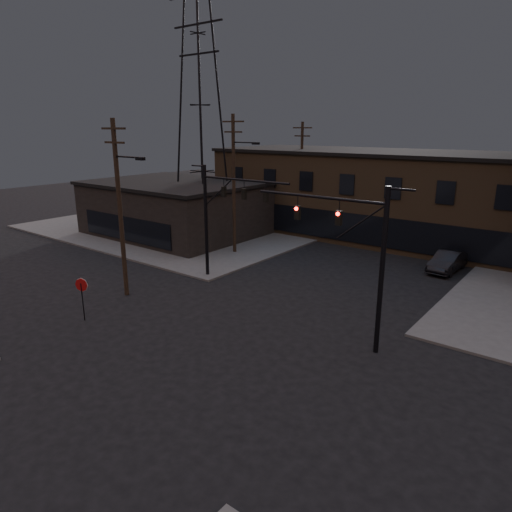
% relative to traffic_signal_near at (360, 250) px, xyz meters
% --- Properties ---
extents(ground, '(140.00, 140.00, 0.00)m').
position_rel_traffic_signal_near_xyz_m(ground, '(-5.36, -4.50, -4.93)').
color(ground, black).
rests_on(ground, ground).
extents(sidewalk_nw, '(30.00, 30.00, 0.15)m').
position_rel_traffic_signal_near_xyz_m(sidewalk_nw, '(-27.36, 17.50, -4.86)').
color(sidewalk_nw, '#474744').
rests_on(sidewalk_nw, ground).
extents(building_row, '(40.00, 12.00, 8.00)m').
position_rel_traffic_signal_near_xyz_m(building_row, '(-5.36, 23.50, -0.93)').
color(building_row, brown).
rests_on(building_row, ground).
extents(building_left, '(16.00, 12.00, 5.00)m').
position_rel_traffic_signal_near_xyz_m(building_left, '(-25.36, 11.50, -2.43)').
color(building_left, black).
rests_on(building_left, ground).
extents(traffic_signal_near, '(7.12, 0.24, 8.00)m').
position_rel_traffic_signal_near_xyz_m(traffic_signal_near, '(0.00, 0.00, 0.00)').
color(traffic_signal_near, black).
rests_on(traffic_signal_near, ground).
extents(traffic_signal_far, '(7.12, 0.24, 8.00)m').
position_rel_traffic_signal_near_xyz_m(traffic_signal_far, '(-12.07, 3.50, 0.08)').
color(traffic_signal_far, black).
rests_on(traffic_signal_far, ground).
extents(stop_sign, '(0.72, 0.33, 2.48)m').
position_rel_traffic_signal_near_xyz_m(stop_sign, '(-13.36, -6.49, -3.09)').
color(stop_sign, black).
rests_on(stop_sign, ground).
extents(utility_pole_near, '(3.70, 0.28, 11.00)m').
position_rel_traffic_signal_near_xyz_m(utility_pole_near, '(-14.79, -2.50, 0.94)').
color(utility_pole_near, black).
rests_on(utility_pole_near, ground).
extents(utility_pole_mid, '(3.70, 0.28, 11.50)m').
position_rel_traffic_signal_near_xyz_m(utility_pole_mid, '(-15.79, 9.50, 1.19)').
color(utility_pole_mid, black).
rests_on(utility_pole_mid, ground).
extents(utility_pole_far, '(2.20, 0.28, 11.00)m').
position_rel_traffic_signal_near_xyz_m(utility_pole_far, '(-16.86, 21.50, 0.85)').
color(utility_pole_far, black).
rests_on(utility_pole_far, ground).
extents(transmission_tower, '(7.00, 7.00, 25.00)m').
position_rel_traffic_signal_near_xyz_m(transmission_tower, '(-23.36, 13.50, 7.57)').
color(transmission_tower, black).
rests_on(transmission_tower, ground).
extents(car_crossing, '(1.90, 4.70, 1.52)m').
position_rel_traffic_signal_near_xyz_m(car_crossing, '(0.09, 15.42, -4.17)').
color(car_crossing, black).
rests_on(car_crossing, ground).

